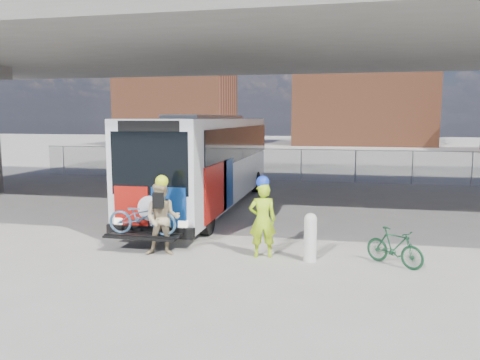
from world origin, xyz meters
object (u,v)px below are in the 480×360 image
(cyclist_hivis, at_px, (262,218))
(cyclist_tan, at_px, (162,218))
(bollard, at_px, (310,235))
(bike_parked, at_px, (394,247))
(bus, at_px, (209,155))

(cyclist_hivis, relative_size, cyclist_tan, 1.00)
(bollard, xyz_separation_m, bike_parked, (2.03, 0.06, -0.20))
(cyclist_hivis, bearing_deg, bike_parked, 163.41)
(cyclist_tan, distance_m, bike_parked, 5.88)
(cyclist_hivis, relative_size, bike_parked, 1.38)
(bollard, relative_size, bike_parked, 0.80)
(cyclist_hivis, bearing_deg, cyclist_tan, -7.27)
(bollard, bearing_deg, bike_parked, 1.82)
(bollard, relative_size, cyclist_hivis, 0.58)
(bus, xyz_separation_m, bike_parked, (6.46, -6.37, -1.64))
(cyclist_hivis, bearing_deg, bollard, 158.80)
(bike_parked, bearing_deg, cyclist_hivis, 125.97)
(cyclist_hivis, height_order, bike_parked, cyclist_hivis)
(cyclist_hivis, xyz_separation_m, bike_parked, (3.26, -0.06, -0.56))
(bike_parked, bearing_deg, bus, 82.38)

